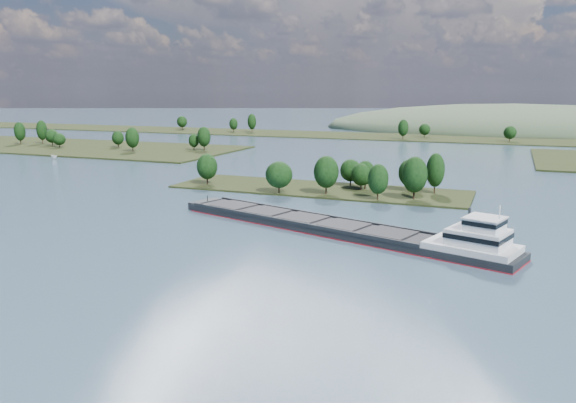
% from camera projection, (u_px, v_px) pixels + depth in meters
% --- Properties ---
extents(ground, '(1800.00, 1800.00, 0.00)m').
position_uv_depth(ground, '(239.00, 231.00, 135.73)').
color(ground, '#3A5065').
rests_on(ground, ground).
extents(tree_island, '(100.00, 32.25, 14.36)m').
position_uv_depth(tree_island, '(334.00, 180.00, 185.58)').
color(tree_island, black).
rests_on(tree_island, ground).
extents(left_bank, '(300.00, 80.00, 15.99)m').
position_uv_depth(left_bank, '(10.00, 143.00, 346.04)').
color(left_bank, black).
rests_on(left_bank, ground).
extents(back_shoreline, '(900.00, 60.00, 15.57)m').
position_uv_depth(back_shoreline, '(430.00, 138.00, 387.59)').
color(back_shoreline, black).
rests_on(back_shoreline, ground).
extents(hill_west, '(320.00, 160.00, 44.00)m').
position_uv_depth(hill_west, '(513.00, 131.00, 459.88)').
color(hill_west, '#3D5037').
rests_on(hill_west, ground).
extents(cargo_barge, '(89.40, 36.75, 12.21)m').
position_uv_depth(cargo_barge, '(352.00, 229.00, 130.94)').
color(cargo_barge, black).
rests_on(cargo_barge, ground).
extents(motorboat, '(5.53, 4.11, 2.01)m').
position_uv_depth(motorboat, '(54.00, 157.00, 274.20)').
color(motorboat, white).
rests_on(motorboat, ground).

